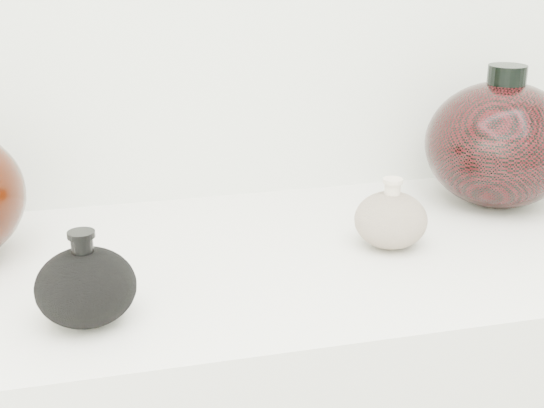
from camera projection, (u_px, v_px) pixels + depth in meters
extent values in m
cube|color=silver|center=(255.00, 265.00, 1.02)|extent=(1.20, 0.50, 0.03)
ellipsoid|color=black|center=(86.00, 287.00, 0.83)|extent=(0.13, 0.13, 0.09)
cylinder|color=black|center=(82.00, 245.00, 0.81)|extent=(0.03, 0.03, 0.03)
cylinder|color=black|center=(81.00, 234.00, 0.81)|extent=(0.03, 0.03, 0.01)
ellipsoid|color=#B8B094|center=(391.00, 220.00, 1.03)|extent=(0.13, 0.13, 0.08)
cylinder|color=beige|center=(392.00, 189.00, 1.01)|extent=(0.03, 0.03, 0.02)
cylinder|color=beige|center=(393.00, 181.00, 1.01)|extent=(0.04, 0.04, 0.01)
ellipsoid|color=black|center=(500.00, 144.00, 1.17)|extent=(0.26, 0.26, 0.19)
cylinder|color=black|center=(507.00, 77.00, 1.14)|extent=(0.07, 0.07, 0.04)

